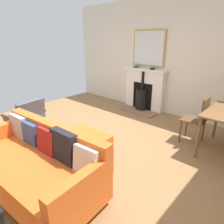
{
  "coord_description": "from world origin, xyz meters",
  "views": [
    {
      "loc": [
        1.97,
        2.58,
        1.86
      ],
      "look_at": [
        -0.56,
        0.3,
        0.6
      ],
      "focal_mm": 31.82,
      "sensor_mm": 36.0,
      "label": 1
    }
  ],
  "objects_px": {
    "fireplace": "(144,92)",
    "mantel_bowl_near": "(136,67)",
    "dining_chair_near_fireplace": "(199,117)",
    "ottoman": "(82,143)",
    "sofa": "(37,164)",
    "mantel_bowl_far": "(152,69)",
    "armchair_accent": "(27,115)"
  },
  "relations": [
    {
      "from": "fireplace",
      "to": "dining_chair_near_fireplace",
      "type": "bearing_deg",
      "value": 62.23
    },
    {
      "from": "ottoman",
      "to": "dining_chair_near_fireplace",
      "type": "distance_m",
      "value": 2.14
    },
    {
      "from": "mantel_bowl_far",
      "to": "sofa",
      "type": "relative_size",
      "value": 0.06
    },
    {
      "from": "mantel_bowl_near",
      "to": "ottoman",
      "type": "bearing_deg",
      "value": 17.96
    },
    {
      "from": "mantel_bowl_near",
      "to": "ottoman",
      "type": "distance_m",
      "value": 2.96
    },
    {
      "from": "fireplace",
      "to": "ottoman",
      "type": "xyz_separation_m",
      "value": [
        2.67,
        0.56,
        -0.26
      ]
    },
    {
      "from": "fireplace",
      "to": "mantel_bowl_far",
      "type": "height_order",
      "value": "mantel_bowl_far"
    },
    {
      "from": "ottoman",
      "to": "armchair_accent",
      "type": "distance_m",
      "value": 1.5
    },
    {
      "from": "mantel_bowl_far",
      "to": "ottoman",
      "type": "height_order",
      "value": "mantel_bowl_far"
    },
    {
      "from": "fireplace",
      "to": "mantel_bowl_near",
      "type": "relative_size",
      "value": 8.63
    },
    {
      "from": "mantel_bowl_near",
      "to": "mantel_bowl_far",
      "type": "distance_m",
      "value": 0.51
    },
    {
      "from": "mantel_bowl_far",
      "to": "armchair_accent",
      "type": "xyz_separation_m",
      "value": [
        2.87,
        -1.11,
        -0.72
      ]
    },
    {
      "from": "armchair_accent",
      "to": "mantel_bowl_far",
      "type": "bearing_deg",
      "value": 158.83
    },
    {
      "from": "ottoman",
      "to": "sofa",
      "type": "bearing_deg",
      "value": 11.16
    },
    {
      "from": "mantel_bowl_near",
      "to": "sofa",
      "type": "distance_m",
      "value": 3.79
    },
    {
      "from": "fireplace",
      "to": "dining_chair_near_fireplace",
      "type": "height_order",
      "value": "fireplace"
    },
    {
      "from": "sofa",
      "to": "dining_chair_near_fireplace",
      "type": "height_order",
      "value": "dining_chair_near_fireplace"
    },
    {
      "from": "fireplace",
      "to": "dining_chair_near_fireplace",
      "type": "xyz_separation_m",
      "value": [
        0.95,
        1.81,
        0.04
      ]
    },
    {
      "from": "armchair_accent",
      "to": "dining_chair_near_fireplace",
      "type": "relative_size",
      "value": 0.84
    },
    {
      "from": "dining_chair_near_fireplace",
      "to": "sofa",
      "type": "bearing_deg",
      "value": -22.65
    },
    {
      "from": "fireplace",
      "to": "armchair_accent",
      "type": "relative_size",
      "value": 1.61
    },
    {
      "from": "sofa",
      "to": "dining_chair_near_fireplace",
      "type": "relative_size",
      "value": 2.18
    },
    {
      "from": "mantel_bowl_near",
      "to": "armchair_accent",
      "type": "distance_m",
      "value": 3.02
    },
    {
      "from": "mantel_bowl_near",
      "to": "armchair_accent",
      "type": "bearing_deg",
      "value": -11.87
    },
    {
      "from": "mantel_bowl_near",
      "to": "ottoman",
      "type": "relative_size",
      "value": 0.17
    },
    {
      "from": "fireplace",
      "to": "dining_chair_near_fireplace",
      "type": "distance_m",
      "value": 2.05
    },
    {
      "from": "dining_chair_near_fireplace",
      "to": "mantel_bowl_near",
      "type": "bearing_deg",
      "value": -114.65
    },
    {
      "from": "dining_chair_near_fireplace",
      "to": "ottoman",
      "type": "bearing_deg",
      "value": -36.16
    },
    {
      "from": "ottoman",
      "to": "armchair_accent",
      "type": "bearing_deg",
      "value": -82.68
    },
    {
      "from": "sofa",
      "to": "armchair_accent",
      "type": "height_order",
      "value": "sofa"
    },
    {
      "from": "mantel_bowl_near",
      "to": "armchair_accent",
      "type": "relative_size",
      "value": 0.19
    },
    {
      "from": "fireplace",
      "to": "sofa",
      "type": "xyz_separation_m",
      "value": [
        3.54,
        0.73,
        -0.13
      ]
    }
  ]
}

